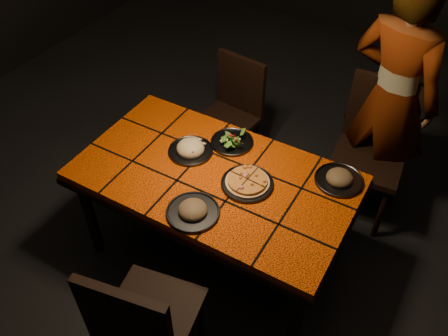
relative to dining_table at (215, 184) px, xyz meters
The scene contains 11 objects.
room_shell 0.83m from the dining_table, ahead, with size 6.04×7.04×3.08m.
dining_table is the anchor object (origin of this frame).
chair_near 0.89m from the dining_table, 82.45° to the right, with size 0.52×0.52×0.98m.
chair_far_left 0.98m from the dining_table, 112.82° to the left, with size 0.45×0.45×0.90m.
chair_far_right 1.17m from the dining_table, 54.57° to the left, with size 0.50×0.50×1.02m.
diner 1.30m from the dining_table, 57.34° to the left, with size 0.64×0.42×1.75m, color brown.
plate_pizza 0.23m from the dining_table, ahead, with size 0.30×0.30×0.04m.
plate_pasta 0.26m from the dining_table, 157.18° to the left, with size 0.27×0.27×0.09m.
plate_salad 0.31m from the dining_table, 99.28° to the left, with size 0.27×0.27×0.07m.
plate_mushroom_a 0.33m from the dining_table, 80.18° to the right, with size 0.29×0.29×0.10m.
plate_mushroom_b 0.72m from the dining_table, 25.84° to the left, with size 0.28×0.28×0.09m.
Camera 1 is at (1.03, -1.66, 2.67)m, focal length 38.00 mm.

